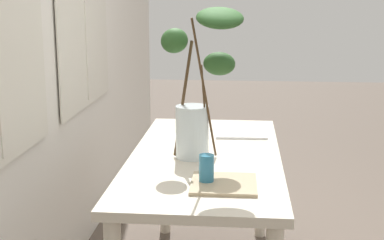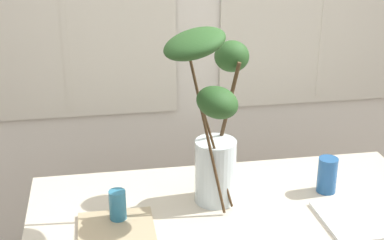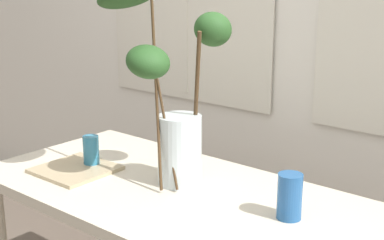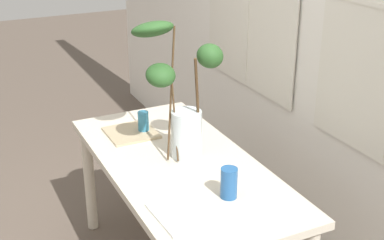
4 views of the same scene
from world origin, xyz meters
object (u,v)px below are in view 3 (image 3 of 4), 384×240
(drinking_glass_blue_right, at_px, (290,196))
(plate_square_left, at_px, (75,169))
(dining_table, at_px, (180,217))
(drinking_glass_blue_left, at_px, (91,151))
(vase_with_branches, at_px, (169,94))

(drinking_glass_blue_right, xyz_separation_m, plate_square_left, (-0.83, -0.16, -0.06))
(dining_table, relative_size, drinking_glass_blue_left, 12.23)
(drinking_glass_blue_left, relative_size, drinking_glass_blue_right, 0.87)
(vase_with_branches, distance_m, plate_square_left, 0.51)
(vase_with_branches, bearing_deg, plate_square_left, -160.52)
(vase_with_branches, height_order, drinking_glass_blue_left, vase_with_branches)
(dining_table, height_order, drinking_glass_blue_left, drinking_glass_blue_left)
(drinking_glass_blue_left, bearing_deg, vase_with_branches, 9.33)
(dining_table, distance_m, vase_with_branches, 0.43)
(dining_table, bearing_deg, vase_with_branches, 159.01)
(vase_with_branches, distance_m, drinking_glass_blue_left, 0.45)
(plate_square_left, bearing_deg, drinking_glass_blue_right, 10.91)
(plate_square_left, bearing_deg, dining_table, 13.40)
(drinking_glass_blue_left, distance_m, plate_square_left, 0.09)
(dining_table, xyz_separation_m, vase_with_branches, (-0.07, 0.03, 0.43))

